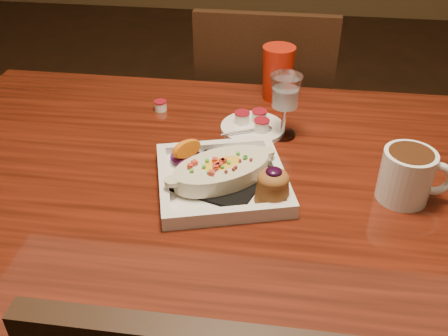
# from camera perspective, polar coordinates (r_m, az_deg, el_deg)

# --- Properties ---
(table) EXTENTS (1.50, 0.90, 0.75)m
(table) POSITION_cam_1_polar(r_m,az_deg,el_deg) (1.08, 2.31, -5.42)
(table) COLOR maroon
(table) RESTS_ON floor
(chair_far) EXTENTS (0.42, 0.42, 0.93)m
(chair_far) POSITION_cam_1_polar(r_m,az_deg,el_deg) (1.68, 4.47, 4.56)
(chair_far) COLOR black
(chair_far) RESTS_ON floor
(plate) EXTENTS (0.31, 0.31, 0.08)m
(plate) POSITION_cam_1_polar(r_m,az_deg,el_deg) (0.98, 0.34, -0.84)
(plate) COLOR white
(plate) RESTS_ON table
(coffee_mug) EXTENTS (0.14, 0.10, 0.10)m
(coffee_mug) POSITION_cam_1_polar(r_m,az_deg,el_deg) (1.00, 20.32, -0.64)
(coffee_mug) COLOR white
(coffee_mug) RESTS_ON table
(goblet) EXTENTS (0.07, 0.07, 0.15)m
(goblet) POSITION_cam_1_polar(r_m,az_deg,el_deg) (1.12, 7.02, 8.28)
(goblet) COLOR silver
(goblet) RESTS_ON table
(saucer) EXTENTS (0.15, 0.15, 0.10)m
(saucer) POSITION_cam_1_polar(r_m,az_deg,el_deg) (1.18, 3.29, 4.85)
(saucer) COLOR white
(saucer) RESTS_ON table
(creamer_loose) EXTENTS (0.03, 0.03, 0.03)m
(creamer_loose) POSITION_cam_1_polar(r_m,az_deg,el_deg) (1.27, -7.27, 7.10)
(creamer_loose) COLOR white
(creamer_loose) RESTS_ON table
(red_tumbler) EXTENTS (0.08, 0.08, 0.14)m
(red_tumbler) POSITION_cam_1_polar(r_m,az_deg,el_deg) (1.31, 6.16, 10.73)
(red_tumbler) COLOR red
(red_tumbler) RESTS_ON table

